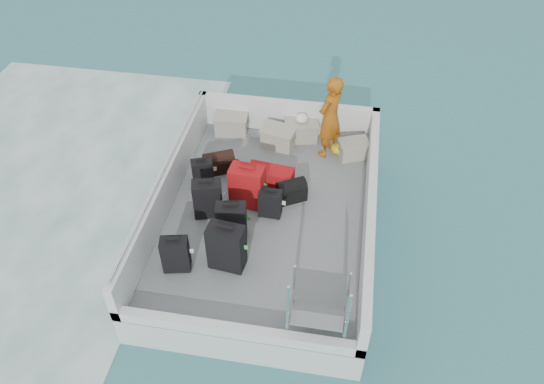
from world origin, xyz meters
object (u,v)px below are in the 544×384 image
(suitcase_2, at_px, (203,173))
(crate_2, at_px, (301,131))
(suitcase_7, at_px, (270,204))
(suitcase_8, at_px, (269,179))
(suitcase_1, at_px, (208,199))
(suitcase_5, at_px, (247,186))
(crate_3, at_px, (353,150))
(crate_1, at_px, (279,138))
(suitcase_0, at_px, (176,255))
(crate_0, at_px, (231,124))
(passenger, at_px, (330,117))
(suitcase_3, at_px, (227,248))
(suitcase_4, at_px, (232,222))

(suitcase_2, height_order, crate_2, suitcase_2)
(suitcase_7, height_order, suitcase_8, suitcase_7)
(suitcase_1, relative_size, suitcase_5, 0.91)
(suitcase_2, height_order, crate_3, suitcase_2)
(crate_1, relative_size, crate_2, 1.00)
(suitcase_0, height_order, crate_3, suitcase_0)
(crate_1, bearing_deg, suitcase_1, -112.56)
(suitcase_1, relative_size, crate_0, 1.14)
(suitcase_0, xyz_separation_m, passenger, (2.02, 3.25, 0.51))
(suitcase_8, bearing_deg, suitcase_2, 104.32)
(suitcase_2, relative_size, suitcase_5, 0.69)
(suitcase_5, height_order, suitcase_8, suitcase_5)
(suitcase_8, bearing_deg, suitcase_7, -161.45)
(suitcase_0, xyz_separation_m, suitcase_7, (1.22, 1.39, -0.05))
(suitcase_3, xyz_separation_m, suitcase_7, (0.47, 1.19, -0.15))
(suitcase_4, xyz_separation_m, suitcase_5, (0.09, 0.83, 0.04))
(suitcase_1, distance_m, crate_0, 2.38)
(suitcase_2, distance_m, crate_2, 2.30)
(crate_3, bearing_deg, suitcase_3, -120.28)
(suitcase_1, height_order, crate_0, suitcase_1)
(crate_3, bearing_deg, suitcase_7, -125.35)
(suitcase_5, height_order, crate_0, suitcase_5)
(suitcase_2, xyz_separation_m, crate_0, (0.15, 1.65, -0.08))
(suitcase_7, distance_m, crate_2, 2.25)
(suitcase_2, distance_m, passenger, 2.56)
(suitcase_0, distance_m, passenger, 3.86)
(suitcase_4, height_order, suitcase_8, suitcase_4)
(suitcase_0, distance_m, suitcase_3, 0.78)
(suitcase_2, height_order, suitcase_8, suitcase_2)
(suitcase_7, distance_m, passenger, 2.11)
(suitcase_2, relative_size, crate_0, 0.87)
(suitcase_2, distance_m, crate_1, 1.80)
(crate_2, bearing_deg, suitcase_5, -108.70)
(crate_2, bearing_deg, crate_0, -179.10)
(suitcase_2, distance_m, suitcase_4, 1.42)
(crate_1, distance_m, passenger, 1.17)
(suitcase_0, distance_m, suitcase_4, 1.05)
(suitcase_2, xyz_separation_m, suitcase_7, (1.33, -0.57, -0.00))
(suitcase_1, distance_m, suitcase_8, 1.27)
(crate_0, bearing_deg, crate_2, 0.90)
(suitcase_2, height_order, suitcase_5, suitcase_5)
(suitcase_2, height_order, passenger, passenger)
(suitcase_8, bearing_deg, crate_3, -45.60)
(suitcase_2, bearing_deg, crate_0, 63.67)
(suitcase_8, relative_size, crate_3, 1.56)
(suitcase_0, height_order, suitcase_7, suitcase_0)
(suitcase_1, xyz_separation_m, passenger, (1.84, 2.02, 0.48))
(suitcase_7, bearing_deg, suitcase_3, -109.81)
(suitcase_7, relative_size, crate_1, 0.87)
(suitcase_1, height_order, suitcase_3, suitcase_3)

